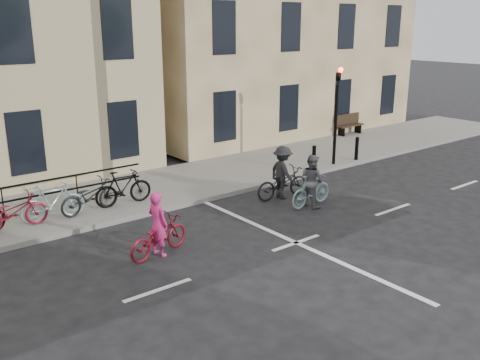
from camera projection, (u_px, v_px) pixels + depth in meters
ground at (296, 243)px, 13.52m from camera, size 120.00×120.00×0.00m
sidewalk at (54, 210)px, 15.63m from camera, size 46.00×4.00×0.15m
building_east at (248, 5)px, 26.89m from camera, size 14.00×10.00×12.00m
traffic_light at (337, 104)px, 19.77m from camera, size 0.18×0.30×3.90m
bollard_east at (314, 158)px, 19.52m from camera, size 0.14×0.14×0.90m
bollard_west at (357, 148)px, 20.95m from camera, size 0.14×0.14×0.90m
bench at (349, 123)px, 25.69m from camera, size 1.60×0.41×0.97m
parked_bikes at (31, 207)px, 14.20m from camera, size 7.25×1.23×1.05m
cyclist_pink at (158, 233)px, 12.70m from camera, size 1.87×1.02×1.58m
cyclist_grey at (311, 185)px, 16.06m from camera, size 1.68×0.81×1.60m
cyclist_dark at (282, 178)px, 16.79m from camera, size 1.95×1.15×1.68m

